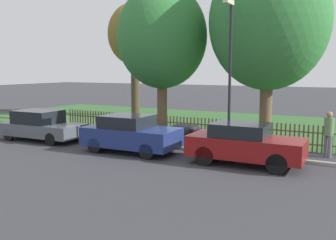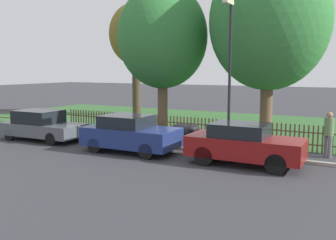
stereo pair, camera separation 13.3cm
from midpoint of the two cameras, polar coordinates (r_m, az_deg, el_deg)
name	(u,v)px [view 2 (the right image)]	position (r m, az deg, el deg)	size (l,w,h in m)	color
ground_plane	(164,148)	(15.71, -0.31, -4.35)	(120.00, 120.00, 0.00)	#38383D
kerb_stone	(165,147)	(15.79, -0.14, -4.07)	(33.09, 0.20, 0.12)	#9E998E
grass_strip	(227,124)	(22.90, 9.11, -0.60)	(33.09, 11.68, 0.01)	#33602D
park_fence	(186,129)	(17.46, 2.95, -1.31)	(33.09, 0.05, 1.09)	brown
parked_car_silver_hatchback	(41,125)	(18.42, -18.53, -0.78)	(4.15, 1.84, 1.40)	#51565B
parked_car_black_saloon	(130,133)	(15.02, -5.54, -2.06)	(3.83, 1.86, 1.47)	navy
parked_car_navy_estate	(244,144)	(13.18, 11.75, -3.55)	(3.93, 1.68, 1.45)	maroon
covered_motorcycle	(186,133)	(15.86, 3.03, -2.01)	(1.86, 0.74, 1.00)	black
tree_nearest_kerb	(136,35)	(26.69, -4.76, 12.73)	(3.73, 3.73, 7.85)	#473828
tree_behind_motorcycle	(163,37)	(19.25, -0.64, 12.51)	(4.53, 4.53, 7.52)	brown
tree_mid_park	(269,22)	(17.82, 15.37, 14.25)	(5.35, 5.35, 8.49)	brown
pedestrian_near_fence	(329,132)	(15.23, 23.53, -1.66)	(0.49, 0.49, 1.72)	slate
street_lamp	(229,59)	(14.81, 9.57, 9.16)	(0.20, 0.79, 5.88)	black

